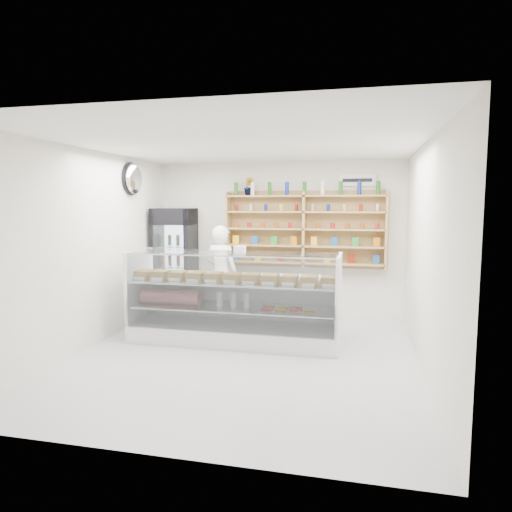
# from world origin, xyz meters

# --- Properties ---
(room) EXTENTS (5.00, 5.00, 5.00)m
(room) POSITION_xyz_m (0.00, 0.00, 1.40)
(room) COLOR #B8B8BD
(room) RESTS_ON ground
(display_counter) EXTENTS (3.08, 0.92, 1.34)m
(display_counter) POSITION_xyz_m (-0.32, 0.65, 0.37)
(display_counter) COLOR white
(display_counter) RESTS_ON floor
(shop_worker) EXTENTS (0.69, 0.53, 1.68)m
(shop_worker) POSITION_xyz_m (-0.85, 1.74, 0.84)
(shop_worker) COLOR white
(shop_worker) RESTS_ON floor
(drinks_cooler) EXTENTS (0.76, 0.74, 1.96)m
(drinks_cooler) POSITION_xyz_m (-1.85, 2.07, 0.99)
(drinks_cooler) COLOR black
(drinks_cooler) RESTS_ON floor
(wall_shelving) EXTENTS (2.84, 0.28, 1.33)m
(wall_shelving) POSITION_xyz_m (0.50, 2.34, 1.59)
(wall_shelving) COLOR #A8884F
(wall_shelving) RESTS_ON back_wall
(potted_plant) EXTENTS (0.18, 0.15, 0.32)m
(potted_plant) POSITION_xyz_m (-0.51, 2.34, 2.35)
(potted_plant) COLOR #1E6626
(potted_plant) RESTS_ON wall_shelving
(security_mirror) EXTENTS (0.15, 0.50, 0.50)m
(security_mirror) POSITION_xyz_m (-2.17, 1.20, 2.45)
(security_mirror) COLOR silver
(security_mirror) RESTS_ON left_wall
(wall_sign) EXTENTS (0.62, 0.03, 0.20)m
(wall_sign) POSITION_xyz_m (1.40, 2.47, 2.45)
(wall_sign) COLOR white
(wall_sign) RESTS_ON back_wall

